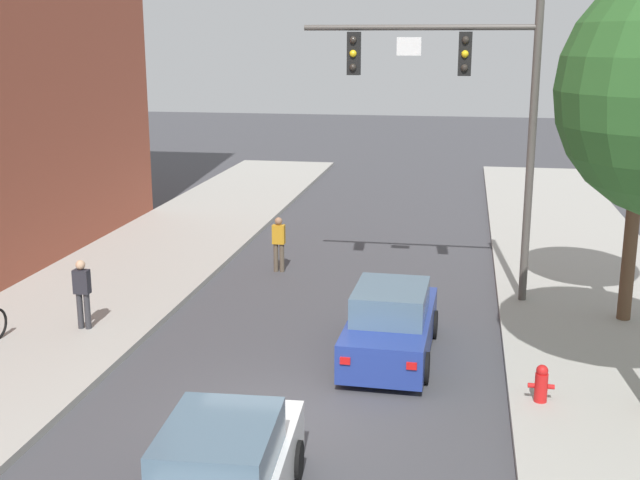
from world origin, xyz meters
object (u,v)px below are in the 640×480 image
Objects in this scene: car_lead_blue at (391,325)px; fire_hydrant at (541,383)px; pedestrian_sidewalk_left_walker at (82,291)px; traffic_signal_mast at (468,96)px; car_following_white at (223,479)px; pedestrian_crossing_road at (279,242)px.

car_lead_blue reaches higher than fire_hydrant.
pedestrian_sidewalk_left_walker is at bearing 179.25° from car_lead_blue.
fire_hydrant is (2.98, -2.08, -0.22)m from car_lead_blue.
traffic_signal_mast is 7.97m from fire_hydrant.
car_following_white is at bearing -104.45° from car_lead_blue.
pedestrian_sidewalk_left_walker is at bearing -154.90° from traffic_signal_mast.
pedestrian_crossing_road reaches higher than car_lead_blue.
pedestrian_sidewalk_left_walker is at bearing 167.85° from fire_hydrant.
pedestrian_sidewalk_left_walker reaches higher than pedestrian_crossing_road.
car_lead_blue is 2.61× the size of pedestrian_sidewalk_left_walker.
car_following_white is 12.90m from pedestrian_crossing_road.
pedestrian_sidewalk_left_walker is (-8.53, -4.00, -4.24)m from traffic_signal_mast.
traffic_signal_mast is 1.75× the size of car_lead_blue.
car_lead_blue is 3.64m from fire_hydrant.
car_following_white is (-1.73, -6.71, 0.00)m from car_lead_blue.
pedestrian_crossing_road is (3.26, 5.92, -0.15)m from pedestrian_sidewalk_left_walker.
car_following_white is 2.64× the size of pedestrian_sidewalk_left_walker.
pedestrian_sidewalk_left_walker is (-7.11, 0.09, 0.34)m from car_lead_blue.
pedestrian_crossing_road is 10.60m from fire_hydrant.
fire_hydrant is at bearing -75.84° from traffic_signal_mast.
fire_hydrant is at bearing -12.15° from pedestrian_sidewalk_left_walker.
traffic_signal_mast reaches higher than car_lead_blue.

